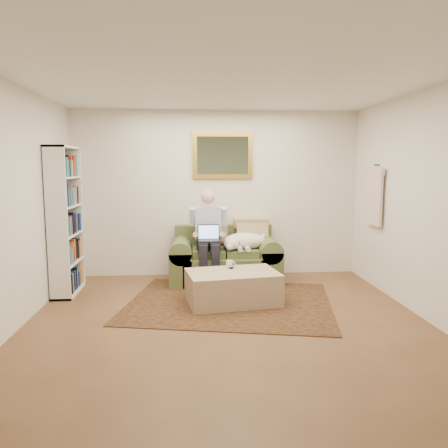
{
  "coord_description": "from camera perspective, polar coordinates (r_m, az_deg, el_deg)",
  "views": [
    {
      "loc": [
        -0.38,
        -4.4,
        1.73
      ],
      "look_at": [
        0.05,
        1.49,
        0.95
      ],
      "focal_mm": 35.0,
      "sensor_mm": 36.0,
      "label": 1
    }
  ],
  "objects": [
    {
      "name": "laptop",
      "position": [
        6.32,
        -2.0,
        -1.64
      ],
      "size": [
        0.32,
        0.25,
        0.23
      ],
      "color": "black",
      "rests_on": "seated_man"
    },
    {
      "name": "coffee_mug",
      "position": [
        5.73,
        0.71,
        -5.27
      ],
      "size": [
        0.08,
        0.08,
        0.1
      ],
      "primitive_type": "cylinder",
      "color": "white",
      "rests_on": "ottoman"
    },
    {
      "name": "ottoman",
      "position": [
        5.6,
        1.13,
        -8.29
      ],
      "size": [
        1.23,
        0.89,
        0.41
      ],
      "primitive_type": "cube",
      "rotation": [
        0.0,
        0.0,
        0.17
      ],
      "color": "#CDB688",
      "rests_on": "room_shell"
    },
    {
      "name": "rug",
      "position": [
        5.67,
        0.7,
        -10.18
      ],
      "size": [
        2.89,
        2.49,
        0.01
      ],
      "primitive_type": "cube",
      "rotation": [
        0.0,
        0.0,
        -0.19
      ],
      "color": "black",
      "rests_on": "room_shell"
    },
    {
      "name": "sofa",
      "position": [
        6.63,
        0.08,
        -5.08
      ],
      "size": [
        1.64,
        0.83,
        0.98
      ],
      "color": "#576937",
      "rests_on": "room_shell"
    },
    {
      "name": "hanging_shirt",
      "position": [
        6.54,
        19.03,
        3.78
      ],
      "size": [
        0.06,
        0.52,
        0.9
      ],
      "primitive_type": null,
      "color": "beige",
      "rests_on": "room_shell"
    },
    {
      "name": "sleeping_dog",
      "position": [
        6.51,
        2.72,
        -2.24
      ],
      "size": [
        0.68,
        0.42,
        0.25
      ],
      "primitive_type": null,
      "color": "white",
      "rests_on": "sofa"
    },
    {
      "name": "seated_man",
      "position": [
        6.39,
        -2.02,
        -1.85
      ],
      "size": [
        0.54,
        0.77,
        1.38
      ],
      "primitive_type": null,
      "color": "#8CA7D8",
      "rests_on": "sofa"
    },
    {
      "name": "bookshelf",
      "position": [
        6.28,
        -20.03,
        0.4
      ],
      "size": [
        0.28,
        0.8,
        2.0
      ],
      "primitive_type": null,
      "color": "white",
      "rests_on": "room_shell"
    },
    {
      "name": "tv_remote",
      "position": [
        5.75,
        0.98,
        -5.64
      ],
      "size": [
        0.07,
        0.16,
        0.02
      ],
      "primitive_type": "cube",
      "rotation": [
        0.0,
        0.0,
        -0.17
      ],
      "color": "black",
      "rests_on": "ottoman"
    },
    {
      "name": "room_shell",
      "position": [
        4.79,
        0.39,
        2.36
      ],
      "size": [
        4.51,
        5.0,
        2.61
      ],
      "color": "brown",
      "rests_on": "ground"
    },
    {
      "name": "wall_mirror",
      "position": [
        6.89,
        -0.18,
        8.95
      ],
      "size": [
        0.94,
        0.04,
        0.72
      ],
      "color": "gold",
      "rests_on": "room_shell"
    }
  ]
}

